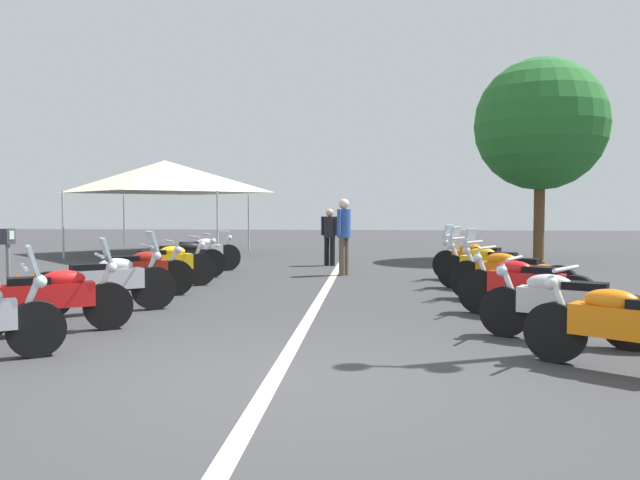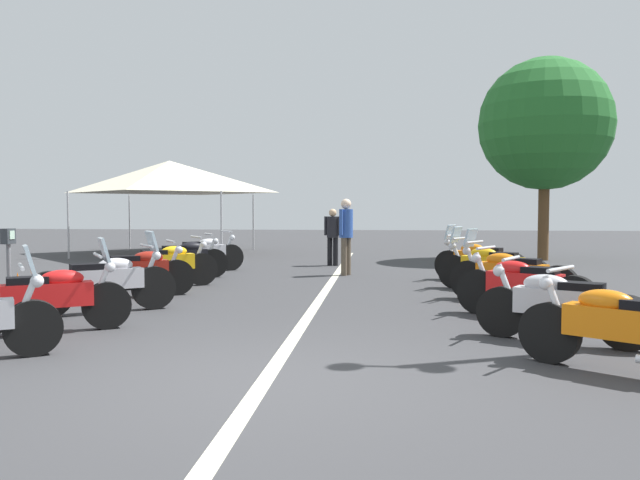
# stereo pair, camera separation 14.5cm
# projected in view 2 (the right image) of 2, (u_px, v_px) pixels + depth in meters

# --- Properties ---
(ground_plane) EXTENTS (80.00, 80.00, 0.00)m
(ground_plane) POSITION_uv_depth(u_px,v_px,m) (264.00, 382.00, 5.79)
(ground_plane) COLOR #38383A
(lane_centre_stripe) EXTENTS (21.58, 0.16, 0.01)m
(lane_centre_stripe) POSITION_uv_depth(u_px,v_px,m) (323.00, 295.00, 11.63)
(lane_centre_stripe) COLOR beige
(lane_centre_stripe) RESTS_ON ground_plane
(motorcycle_left_row_1) EXTENTS (1.20, 1.81, 1.20)m
(motorcycle_left_row_1) POSITION_uv_depth(u_px,v_px,m) (50.00, 297.00, 8.02)
(motorcycle_left_row_1) COLOR black
(motorcycle_left_row_1) RESTS_ON ground_plane
(motorcycle_left_row_2) EXTENTS (1.42, 1.84, 1.23)m
(motorcycle_left_row_2) POSITION_uv_depth(u_px,v_px,m) (105.00, 281.00, 9.57)
(motorcycle_left_row_2) COLOR black
(motorcycle_left_row_2) RESTS_ON ground_plane
(motorcycle_left_row_3) EXTENTS (1.15, 1.78, 1.00)m
(motorcycle_left_row_3) POSITION_uv_depth(u_px,v_px,m) (139.00, 271.00, 11.27)
(motorcycle_left_row_3) COLOR black
(motorcycle_left_row_3) RESTS_ON ground_plane
(motorcycle_left_row_4) EXTENTS (1.35, 1.84, 1.01)m
(motorcycle_left_row_4) POSITION_uv_depth(u_px,v_px,m) (166.00, 264.00, 12.67)
(motorcycle_left_row_4) COLOR black
(motorcycle_left_row_4) RESTS_ON ground_plane
(motorcycle_left_row_5) EXTENTS (1.15, 1.79, 1.01)m
(motorcycle_left_row_5) POSITION_uv_depth(u_px,v_px,m) (185.00, 258.00, 14.22)
(motorcycle_left_row_5) COLOR black
(motorcycle_left_row_5) RESTS_ON ground_plane
(motorcycle_left_row_6) EXTENTS (1.43, 1.82, 1.01)m
(motorcycle_left_row_6) POSITION_uv_depth(u_px,v_px,m) (203.00, 253.00, 15.74)
(motorcycle_left_row_6) COLOR black
(motorcycle_left_row_6) RESTS_ON ground_plane
(motorcycle_right_row_0) EXTENTS (1.35, 1.73, 0.99)m
(motorcycle_right_row_0) POSITION_uv_depth(u_px,v_px,m) (623.00, 328.00, 6.02)
(motorcycle_right_row_0) COLOR black
(motorcycle_right_row_0) RESTS_ON ground_plane
(motorcycle_right_row_1) EXTENTS (1.09, 1.84, 0.99)m
(motorcycle_right_row_1) POSITION_uv_depth(u_px,v_px,m) (560.00, 305.00, 7.44)
(motorcycle_right_row_1) COLOR black
(motorcycle_right_row_1) RESTS_ON ground_plane
(motorcycle_right_row_2) EXTENTS (1.23, 1.80, 1.01)m
(motorcycle_right_row_2) POSITION_uv_depth(u_px,v_px,m) (523.00, 286.00, 9.09)
(motorcycle_right_row_2) COLOR black
(motorcycle_right_row_2) RESTS_ON ground_plane
(motorcycle_right_row_3) EXTENTS (1.31, 1.92, 1.23)m
(motorcycle_right_row_3) POSITION_uv_depth(u_px,v_px,m) (510.00, 274.00, 10.58)
(motorcycle_right_row_3) COLOR black
(motorcycle_right_row_3) RESTS_ON ground_plane
(motorcycle_right_row_4) EXTENTS (1.24, 1.95, 1.22)m
(motorcycle_right_row_4) POSITION_uv_depth(u_px,v_px,m) (491.00, 266.00, 12.10)
(motorcycle_right_row_4) COLOR black
(motorcycle_right_row_4) RESTS_ON ground_plane
(motorcycle_right_row_5) EXTENTS (1.23, 1.84, 1.21)m
(motorcycle_right_row_5) POSITION_uv_depth(u_px,v_px,m) (479.00, 260.00, 13.62)
(motorcycle_right_row_5) COLOR black
(motorcycle_right_row_5) RESTS_ON ground_plane
(parking_meter) EXTENTS (0.19, 0.14, 1.29)m
(parking_meter) POSITION_uv_depth(u_px,v_px,m) (9.00, 256.00, 9.04)
(parking_meter) COLOR slate
(parking_meter) RESTS_ON ground_plane
(traffic_cone_1) EXTENTS (0.36, 0.36, 0.61)m
(traffic_cone_1) POSITION_uv_depth(u_px,v_px,m) (18.00, 294.00, 9.61)
(traffic_cone_1) COLOR orange
(traffic_cone_1) RESTS_ON ground_plane
(traffic_cone_2) EXTENTS (0.36, 0.36, 0.61)m
(traffic_cone_2) POSITION_uv_depth(u_px,v_px,m) (34.00, 291.00, 9.88)
(traffic_cone_2) COLOR orange
(traffic_cone_2) RESTS_ON ground_plane
(bystander_0) EXTENTS (0.32, 0.49, 1.55)m
(bystander_0) POSITION_uv_depth(u_px,v_px,m) (333.00, 233.00, 17.46)
(bystander_0) COLOR black
(bystander_0) RESTS_ON ground_plane
(bystander_1) EXTENTS (0.48, 0.32, 1.79)m
(bystander_1) POSITION_uv_depth(u_px,v_px,m) (346.00, 230.00, 14.92)
(bystander_1) COLOR brown
(bystander_1) RESTS_ON ground_plane
(roadside_tree_0) EXTENTS (3.95, 3.95, 6.06)m
(roadside_tree_0) POSITION_uv_depth(u_px,v_px,m) (545.00, 124.00, 19.10)
(roadside_tree_0) COLOR brown
(roadside_tree_0) RESTS_ON ground_plane
(event_tent) EXTENTS (5.39, 5.39, 3.20)m
(event_tent) POSITION_uv_depth(u_px,v_px,m) (169.00, 177.00, 21.90)
(event_tent) COLOR beige
(event_tent) RESTS_ON ground_plane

